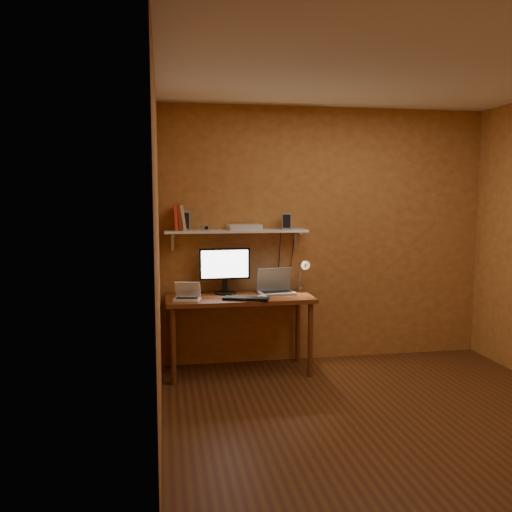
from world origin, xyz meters
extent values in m
cube|color=#503214|center=(0.00, 0.00, -0.01)|extent=(3.40, 3.20, 0.02)
cube|color=silver|center=(0.00, 0.00, 2.61)|extent=(3.40, 3.20, 0.02)
cube|color=#C47F3B|center=(0.00, 1.61, 1.30)|extent=(3.40, 0.02, 2.60)
cube|color=#C47F3B|center=(-1.71, 0.00, 1.30)|extent=(0.02, 3.20, 2.60)
cube|color=brown|center=(-0.95, 1.28, 0.73)|extent=(1.40, 0.60, 0.04)
cylinder|color=brown|center=(-1.59, 1.04, 0.35)|extent=(0.05, 0.05, 0.71)
cylinder|color=brown|center=(-0.31, 1.04, 0.35)|extent=(0.05, 0.05, 0.71)
cylinder|color=brown|center=(-1.59, 1.52, 0.35)|extent=(0.05, 0.05, 0.71)
cylinder|color=brown|center=(-0.31, 1.52, 0.35)|extent=(0.05, 0.05, 0.71)
cube|color=white|center=(-0.95, 1.47, 1.36)|extent=(1.40, 0.25, 0.02)
cube|color=silver|center=(-1.57, 1.58, 1.26)|extent=(0.03, 0.03, 0.18)
cube|color=silver|center=(-0.33, 1.58, 1.26)|extent=(0.03, 0.03, 0.18)
cylinder|color=black|center=(-1.07, 1.43, 0.76)|extent=(0.22, 0.22, 0.02)
cube|color=black|center=(-1.07, 1.43, 0.84)|extent=(0.05, 0.04, 0.15)
cube|color=black|center=(-1.07, 1.43, 1.05)|extent=(0.50, 0.05, 0.31)
cube|color=white|center=(-1.07, 1.42, 1.05)|extent=(0.46, 0.02, 0.27)
cube|color=gray|center=(-0.57, 1.34, 0.76)|extent=(0.37, 0.27, 0.02)
cube|color=black|center=(-0.57, 1.34, 0.77)|extent=(0.31, 0.16, 0.00)
cube|color=gray|center=(-0.58, 1.42, 0.88)|extent=(0.35, 0.13, 0.23)
cube|color=#142341|center=(-0.58, 1.42, 0.88)|extent=(0.31, 0.10, 0.20)
cube|color=white|center=(-1.46, 1.15, 0.76)|extent=(0.26, 0.21, 0.02)
cube|color=black|center=(-1.46, 1.15, 0.77)|extent=(0.21, 0.13, 0.00)
cube|color=white|center=(-1.45, 1.20, 0.84)|extent=(0.24, 0.13, 0.15)
cube|color=black|center=(-1.45, 1.20, 0.84)|extent=(0.21, 0.10, 0.13)
cube|color=black|center=(-0.91, 1.09, 0.76)|extent=(0.45, 0.27, 0.02)
ellipsoid|color=white|center=(-0.76, 1.13, 0.77)|extent=(0.10, 0.07, 0.03)
cube|color=silver|center=(-0.29, 1.52, 0.74)|extent=(0.05, 0.06, 0.08)
cylinder|color=silver|center=(-0.29, 1.52, 0.89)|extent=(0.02, 0.02, 0.28)
cylinder|color=silver|center=(-0.29, 1.44, 1.03)|extent=(0.01, 0.16, 0.01)
cone|color=silver|center=(-0.29, 1.36, 1.03)|extent=(0.09, 0.09, 0.09)
sphere|color=#FFE0A5|center=(-0.29, 1.34, 1.03)|extent=(0.04, 0.04, 0.04)
cube|color=gray|center=(-1.45, 1.46, 1.47)|extent=(0.11, 0.11, 0.19)
cube|color=gray|center=(-0.45, 1.47, 1.46)|extent=(0.11, 0.11, 0.17)
cube|color=red|center=(-1.54, 1.48, 1.50)|extent=(0.05, 0.17, 0.24)
cube|color=maroon|center=(-1.50, 1.48, 1.50)|extent=(0.06, 0.17, 0.24)
cube|color=beige|center=(-1.47, 1.48, 1.50)|extent=(0.07, 0.17, 0.24)
cube|color=silver|center=(-1.26, 1.41, 1.40)|extent=(0.10, 0.05, 0.06)
cylinder|color=black|center=(-1.26, 1.39, 1.40)|extent=(0.04, 0.03, 0.03)
cube|color=white|center=(-0.87, 1.47, 1.40)|extent=(0.33, 0.24, 0.05)
camera|label=1|loc=(-1.66, -3.78, 1.72)|focal=38.00mm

